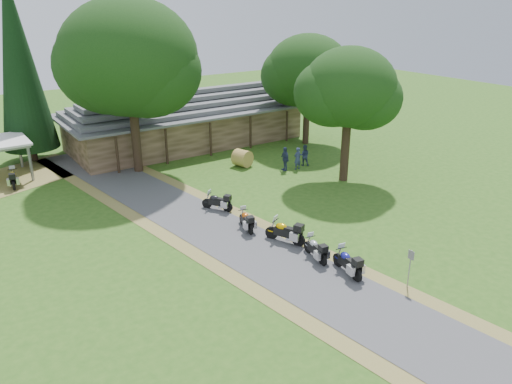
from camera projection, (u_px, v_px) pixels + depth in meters
ground at (302, 276)px, 23.94m from camera, size 120.00×120.00×0.00m
driveway at (248, 247)px, 26.75m from camera, size 51.95×51.95×0.00m
lodge at (186, 117)px, 44.64m from camera, size 21.40×9.40×4.90m
motorcycle_row_a at (348, 261)px, 23.95m from camera, size 0.95×2.06×1.36m
motorcycle_row_b at (315, 248)px, 25.33m from camera, size 0.89×1.90×1.25m
motorcycle_row_c at (285, 230)px, 26.99m from camera, size 1.50×2.20×1.44m
motorcycle_row_d at (246, 219)px, 28.55m from camera, size 1.01×1.91×1.24m
motorcycle_row_e at (217, 201)px, 31.13m from camera, size 1.51×1.88×1.26m
motorcycle_carport_a at (13, 177)px, 35.00m from camera, size 1.00×2.07×1.36m
person_a at (297, 157)px, 38.40m from camera, size 0.60×0.45×2.04m
person_b at (304, 153)px, 39.30m from camera, size 0.68×0.65×1.95m
person_c at (285, 157)px, 38.10m from camera, size 0.55×0.69×2.18m
hay_bale at (242, 158)px, 39.19m from camera, size 1.63×1.55×1.34m
sign_post at (409, 269)px, 22.70m from camera, size 0.35×0.06×1.92m
oak_lodge_left at (131, 81)px, 35.83m from camera, size 9.83×9.83×13.76m
oak_lodge_right at (308, 85)px, 43.65m from camera, size 7.39×7.39×10.50m
oak_driveway at (348, 106)px, 34.53m from camera, size 6.45×6.45×10.90m
cedar_near at (19, 68)px, 38.09m from camera, size 4.27×4.27×14.87m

